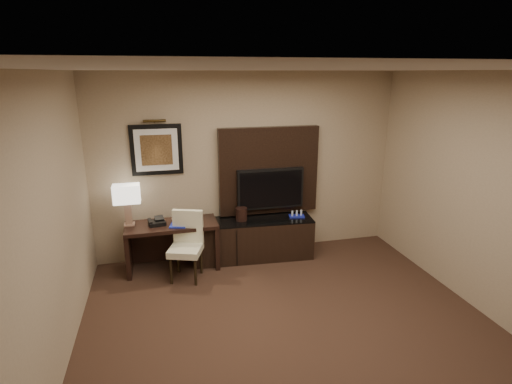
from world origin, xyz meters
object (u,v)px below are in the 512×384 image
object	(u,v)px
desk	(173,246)
minibar_tray	(297,214)
table_lamp	(128,207)
ice_bucket	(241,214)
tv	(270,189)
desk_chair	(186,250)
desk_phone	(157,221)
credenza	(253,239)

from	to	relation	value
desk	minibar_tray	distance (m)	1.86
table_lamp	ice_bucket	distance (m)	1.58
desk	minibar_tray	bearing A→B (deg)	-0.35
tv	ice_bucket	xyz separation A→B (m)	(-0.47, -0.12, -0.32)
desk_chair	tv	bearing A→B (deg)	41.95
tv	desk_chair	size ratio (longest dim) A/B	1.18
table_lamp	desk_phone	distance (m)	0.43
ice_bucket	minibar_tray	bearing A→B (deg)	-3.70
desk_phone	ice_bucket	bearing A→B (deg)	-6.08
desk_chair	desk_phone	world-z (taller)	desk_chair
credenza	tv	bearing A→B (deg)	28.76
ice_bucket	tv	bearing A→B (deg)	13.83
desk	ice_bucket	bearing A→B (deg)	3.27
credenza	minibar_tray	distance (m)	0.75
credenza	tv	distance (m)	0.79
desk_chair	minibar_tray	bearing A→B (deg)	32.04
table_lamp	desk_phone	xyz separation A→B (m)	(0.37, -0.08, -0.20)
desk_phone	ice_bucket	size ratio (longest dim) A/B	1.15
minibar_tray	ice_bucket	bearing A→B (deg)	176.30
tv	desk_phone	size ratio (longest dim) A/B	4.60
desk	desk_chair	bearing A→B (deg)	-67.69
ice_bucket	minibar_tray	size ratio (longest dim) A/B	0.83
credenza	minibar_tray	xyz separation A→B (m)	(0.66, -0.03, 0.34)
table_lamp	minibar_tray	xyz separation A→B (m)	(2.40, -0.07, -0.28)
tv	minibar_tray	world-z (taller)	tv
desk_phone	minibar_tray	distance (m)	2.03
tv	desk_phone	xyz separation A→B (m)	(-1.66, -0.18, -0.29)
ice_bucket	table_lamp	bearing A→B (deg)	179.54
credenza	ice_bucket	world-z (taller)	ice_bucket
tv	ice_bucket	bearing A→B (deg)	-166.17
tv	minibar_tray	xyz separation A→B (m)	(0.36, -0.17, -0.38)
ice_bucket	desk_chair	bearing A→B (deg)	-152.91
credenza	ice_bucket	size ratio (longest dim) A/B	9.31
desk_chair	desk_phone	xyz separation A→B (m)	(-0.34, 0.37, 0.30)
desk_chair	table_lamp	bearing A→B (deg)	167.31
desk	desk_phone	bearing A→B (deg)	176.63
credenza	desk_phone	distance (m)	1.43
desk	ice_bucket	size ratio (longest dim) A/B	6.66
credenza	desk_chair	distance (m)	1.10
desk_phone	ice_bucket	distance (m)	1.19
ice_bucket	minibar_tray	distance (m)	0.84
desk_phone	ice_bucket	world-z (taller)	ice_bucket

